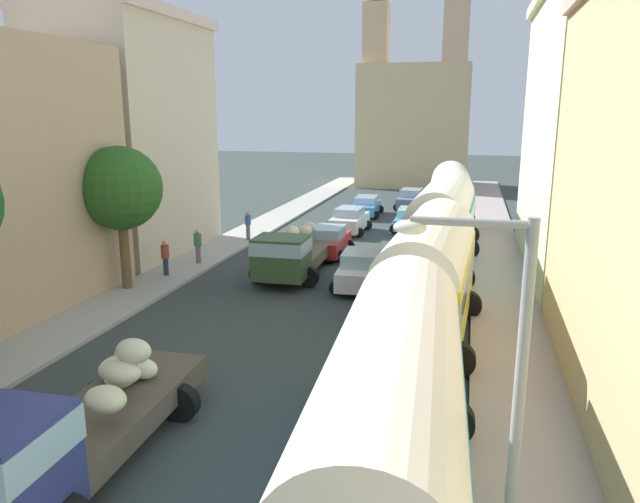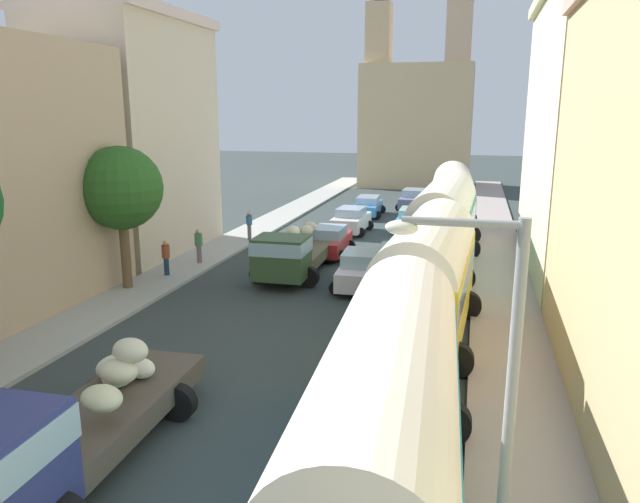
{
  "view_description": "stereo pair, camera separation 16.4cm",
  "coord_description": "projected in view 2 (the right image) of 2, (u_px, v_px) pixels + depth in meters",
  "views": [
    {
      "loc": [
        5.7,
        -3.0,
        7.26
      ],
      "look_at": [
        0.0,
        19.45,
        1.8
      ],
      "focal_mm": 33.21,
      "sensor_mm": 36.0,
      "label": 1
    },
    {
      "loc": [
        5.86,
        -2.96,
        7.26
      ],
      "look_at": [
        0.0,
        19.45,
        1.8
      ],
      "focal_mm": 33.21,
      "sensor_mm": 36.0,
      "label": 2
    }
  ],
  "objects": [
    {
      "name": "car_1",
      "position": [
        351.0,
        220.0,
        36.3
      ],
      "size": [
        2.41,
        3.95,
        1.58
      ],
      "color": "silver",
      "rests_on": "ground"
    },
    {
      "name": "roadside_tree_2",
      "position": [
        121.0,
        189.0,
        23.76
      ],
      "size": [
        3.37,
        3.37,
        5.98
      ],
      "color": "brown",
      "rests_on": "ground"
    },
    {
      "name": "sidewalk_right",
      "position": [
        498.0,
        260.0,
        29.52
      ],
      "size": [
        2.5,
        70.0,
        0.14
      ],
      "primitive_type": "cube",
      "color": "#A2948F",
      "rests_on": "ground"
    },
    {
      "name": "pedestrian_3",
      "position": [
        199.0,
        245.0,
        28.53
      ],
      "size": [
        0.46,
        0.46,
        1.81
      ],
      "color": "slate",
      "rests_on": "ground"
    },
    {
      "name": "ground_plane",
      "position": [
        356.0,
        253.0,
        31.32
      ],
      "size": [
        154.0,
        154.0,
        0.0
      ],
      "primitive_type": "plane",
      "color": "#333D3B"
    },
    {
      "name": "pedestrian_0",
      "position": [
        249.0,
        224.0,
        33.68
      ],
      "size": [
        0.45,
        0.45,
        1.78
      ],
      "color": "#6B635C",
      "rests_on": "ground"
    },
    {
      "name": "parked_bus_2",
      "position": [
        444.0,
        221.0,
        27.29
      ],
      "size": [
        3.53,
        9.29,
        4.27
      ],
      "color": "#288F73",
      "rests_on": "ground"
    },
    {
      "name": "building_left_2",
      "position": [
        130.0,
        136.0,
        30.38
      ],
      "size": [
        6.38,
        9.0,
        12.12
      ],
      "color": "beige",
      "rests_on": "ground"
    },
    {
      "name": "car_3",
      "position": [
        361.0,
        270.0,
        24.82
      ],
      "size": [
        2.39,
        3.76,
        1.61
      ],
      "color": "silver",
      "rests_on": "ground"
    },
    {
      "name": "pedestrian_1",
      "position": [
        166.0,
        257.0,
        26.38
      ],
      "size": [
        0.5,
        0.5,
        1.72
      ],
      "color": "#1C314B",
      "rests_on": "ground"
    },
    {
      "name": "car_4",
      "position": [
        412.0,
        219.0,
        37.08
      ],
      "size": [
        2.28,
        4.21,
        1.4
      ],
      "color": "#4288BF",
      "rests_on": "ground"
    },
    {
      "name": "car_0",
      "position": [
        329.0,
        241.0,
        30.54
      ],
      "size": [
        2.33,
        4.05,
        1.51
      ],
      "color": "red",
      "rests_on": "ground"
    },
    {
      "name": "car_2",
      "position": [
        368.0,
        206.0,
        42.27
      ],
      "size": [
        2.31,
        4.36,
        1.43
      ],
      "color": "#3887C9",
      "rests_on": "ground"
    },
    {
      "name": "sidewalk_left",
      "position": [
        229.0,
        244.0,
        33.09
      ],
      "size": [
        2.5,
        70.0,
        0.14
      ],
      "primitive_type": "cube",
      "color": "#A6A69E",
      "rests_on": "ground"
    },
    {
      "name": "parked_bus_3",
      "position": [
        452.0,
        197.0,
        35.79
      ],
      "size": [
        3.59,
        8.73,
        4.11
      ],
      "color": "beige",
      "rests_on": "ground"
    },
    {
      "name": "cargo_truck_1",
      "position": [
        292.0,
        252.0,
        26.46
      ],
      "size": [
        3.16,
        7.23,
        2.2
      ],
      "color": "#344D2B",
      "rests_on": "ground"
    },
    {
      "name": "building_right_2",
      "position": [
        604.0,
        132.0,
        26.53
      ],
      "size": [
        6.28,
        14.41,
        12.74
      ],
      "color": "beige",
      "rests_on": "ground"
    },
    {
      "name": "parked_bus_0",
      "position": [
        387.0,
        411.0,
        10.4
      ],
      "size": [
        3.59,
        9.21,
        3.91
      ],
      "color": "teal",
      "rests_on": "ground"
    },
    {
      "name": "distant_church",
      "position": [
        417.0,
        118.0,
        58.13
      ],
      "size": [
        10.59,
        7.19,
        19.49
      ],
      "color": "#D5B987",
      "rests_on": "ground"
    },
    {
      "name": "cargo_truck_0",
      "position": [
        59.0,
        430.0,
        11.48
      ],
      "size": [
        3.07,
        7.28,
        2.45
      ],
      "color": "navy",
      "rests_on": "ground"
    },
    {
      "name": "parked_bus_1",
      "position": [
        428.0,
        273.0,
        18.84
      ],
      "size": [
        3.54,
        8.28,
        4.12
      ],
      "color": "gold",
      "rests_on": "ground"
    },
    {
      "name": "streetlamp_near",
      "position": [
        491.0,
        390.0,
        7.93
      ],
      "size": [
        1.83,
        0.28,
        5.99
      ],
      "color": "gray",
      "rests_on": "ground"
    },
    {
      "name": "car_5",
      "position": [
        413.0,
        199.0,
        45.16
      ],
      "size": [
        2.44,
        4.1,
        1.56
      ],
      "color": "slate",
      "rests_on": "ground"
    }
  ]
}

